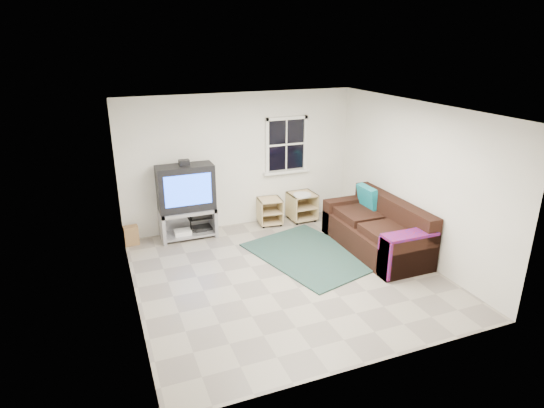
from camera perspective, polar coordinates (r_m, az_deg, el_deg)
name	(u,v)px	position (r m, az deg, el deg)	size (l,w,h in m)	color
room	(286,148)	(9.09, 1.80, 7.01)	(4.60, 4.62, 4.60)	gray
tv_unit	(186,196)	(8.45, -10.72, 1.04)	(1.02, 0.51, 1.50)	#919198
av_rack	(200,212)	(8.70, -8.97, -1.02)	(0.50, 0.36, 0.99)	black
side_table_left	(269,210)	(9.12, -0.34, -0.77)	(0.49, 0.49, 0.53)	tan
side_table_right	(301,204)	(9.33, 3.69, -0.02)	(0.53, 0.55, 0.59)	tan
sofa	(377,231)	(8.18, 13.09, -3.36)	(0.96, 2.17, 0.99)	black
shag_rug	(311,254)	(7.93, 4.88, -6.32)	(1.56, 2.14, 0.03)	#2F2115
paper_bag	(131,235)	(8.61, -17.24, -3.79)	(0.25, 0.16, 0.36)	#8C603F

